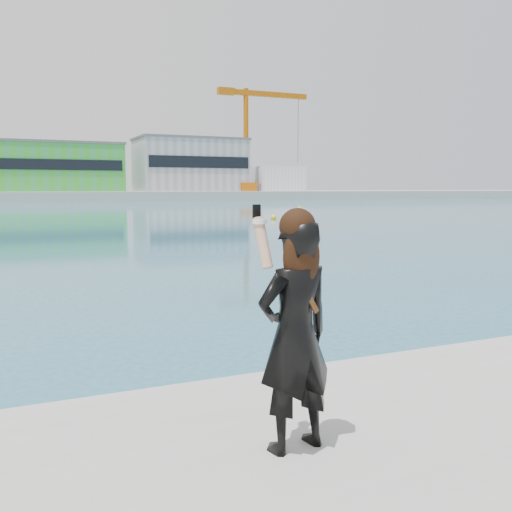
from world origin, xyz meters
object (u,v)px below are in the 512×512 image
at_px(dock_crane, 251,136).
at_px(woman, 295,328).
at_px(buoy_near, 300,209).
at_px(buoy_extra, 274,219).

distance_m(dock_crane, woman, 134.52).
height_order(dock_crane, woman, dock_crane).
bearing_deg(buoy_near, buoy_extra, -124.27).
bearing_deg(buoy_extra, dock_crane, 67.68).
bearing_deg(buoy_extra, buoy_near, 55.73).
distance_m(buoy_near, woman, 69.47).
bearing_deg(woman, buoy_near, -127.50).
bearing_deg(dock_crane, buoy_extra, -112.32).
xyz_separation_m(dock_crane, buoy_extra, (-33.18, -80.84, -15.07)).
height_order(buoy_near, woman, woman).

